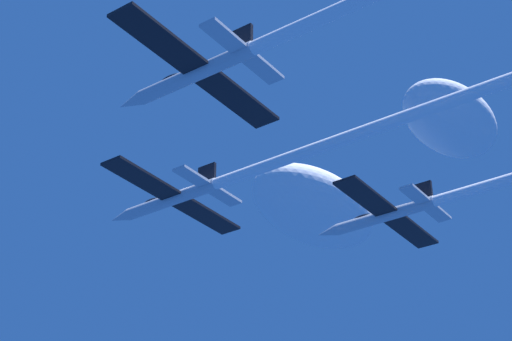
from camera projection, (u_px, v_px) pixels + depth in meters
jet_lead at (344, 138)px, 82.31m from camera, size 20.14×71.87×3.34m
cloud_wispy at (315, 208)px, 166.95m from camera, size 33.32×18.33×11.66m
cloud_puffy at (451, 120)px, 152.17m from camera, size 25.44×13.99×8.91m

